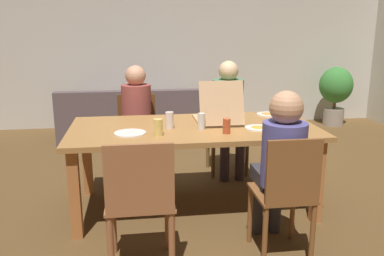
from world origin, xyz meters
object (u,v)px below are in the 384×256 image
Objects in this scene: chair_0 at (226,127)px; person_0 at (229,109)px; chair_2 at (137,131)px; chair_3 at (140,201)px; plate_2 at (268,114)px; person_1 at (280,158)px; drinking_glass_1 at (158,127)px; drinking_glass_2 at (227,126)px; pizza_box_0 at (217,115)px; couch at (132,119)px; person_2 at (137,113)px; potted_plant at (336,90)px; chair_1 at (286,192)px; drinking_glass_0 at (201,121)px; plate_0 at (258,128)px; drinking_glass_3 at (170,120)px; plate_1 at (130,133)px.

chair_0 is 0.71× the size of person_0.
chair_3 reaches higher than chair_2.
chair_2 is 3.79× the size of plate_2.
person_1 reaches higher than chair_3.
person_0 is 1.44× the size of chair_2.
chair_3 is at bearing -117.74° from chair_0.
drinking_glass_1 is 1.09× the size of drinking_glass_2.
couch is at bearing 109.08° from pizza_box_0.
person_2 is 3.75m from potted_plant.
person_0 is (0.00, -0.12, 0.24)m from chair_0.
drinking_glass_2 is (-0.27, 0.53, 0.11)m from person_1.
chair_1 is 6.54× the size of drinking_glass_0.
potted_plant is (3.06, 3.03, -0.23)m from drinking_glass_1.
potted_plant is (2.24, 3.72, 0.07)m from chair_1.
drinking_glass_1 is 2.79m from couch.
couch is at bearing 112.63° from plate_0.
plate_2 is 0.11× the size of couch.
person_1 reaches higher than chair_0.
pizza_box_0 is at bearing 56.64° from chair_3.
pizza_box_0 is 3.52× the size of drinking_glass_3.
drinking_glass_1 is (-1.11, -0.61, 0.06)m from plate_2.
person_2 is (-0.98, 1.80, 0.19)m from chair_1.
pizza_box_0 reaches higher than chair_2.
drinking_glass_0 reaches higher than plate_1.
chair_2 is at bearing -151.07° from potted_plant.
person_2 is at bearing -90.00° from chair_2.
person_1 is 1.38× the size of chair_2.
chair_1 is 0.79m from drinking_glass_2.
plate_0 is 0.86m from drinking_glass_1.
chair_3 is 0.81m from plate_1.
drinking_glass_3 is (-1.00, -0.40, 0.06)m from plate_2.
chair_3 is 6.81× the size of drinking_glass_1.
chair_1 is at bearing -102.67° from plate_2.
person_0 reaches higher than plate_2.
chair_2 is at bearing 119.69° from drinking_glass_2.
person_1 is 8.56× the size of drinking_glass_0.
chair_0 is 7.14× the size of drinking_glass_2.
chair_0 is 1.12m from plate_0.
potted_plant reaches higher than chair_1.
chair_3 is (-0.00, -1.93, 0.03)m from chair_2.
chair_1 is 0.83m from plate_0.
chair_3 reaches higher than drinking_glass_1.
pizza_box_0 is 4.07× the size of drinking_glass_2.
couch is at bearing 107.97° from person_1.
chair_0 is at bearing 53.85° from drinking_glass_3.
plate_0 is 0.24× the size of potted_plant.
person_2 is (-0.98, 1.65, 0.00)m from person_1.
potted_plant is (3.28, 2.94, -0.17)m from plate_1.
drinking_glass_1 is (0.16, -1.11, 0.11)m from person_2.
plate_1 is 2.68m from couch.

